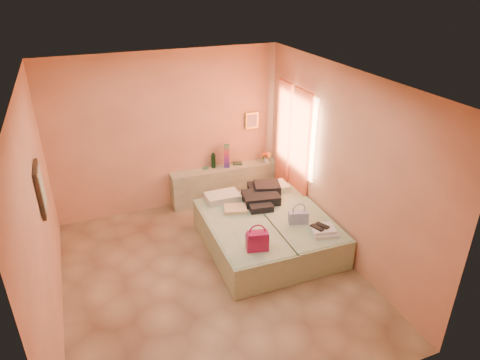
# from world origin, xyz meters

# --- Properties ---
(ground) EXTENTS (4.50, 4.50, 0.00)m
(ground) POSITION_xyz_m (0.00, 0.00, 0.00)
(ground) COLOR tan
(ground) RESTS_ON ground
(room_walls) EXTENTS (4.02, 4.51, 2.81)m
(room_walls) POSITION_xyz_m (0.21, 0.57, 1.79)
(room_walls) COLOR #E6A17A
(room_walls) RESTS_ON ground
(headboard_ledge) EXTENTS (2.05, 0.30, 0.65)m
(headboard_ledge) POSITION_xyz_m (0.98, 2.10, 0.33)
(headboard_ledge) COLOR #ACB796
(headboard_ledge) RESTS_ON ground
(bed_left) EXTENTS (0.93, 2.01, 0.50)m
(bed_left) POSITION_xyz_m (0.60, 0.40, 0.25)
(bed_left) COLOR #A5BD98
(bed_left) RESTS_ON ground
(bed_right) EXTENTS (0.93, 2.01, 0.50)m
(bed_right) POSITION_xyz_m (1.50, 0.40, 0.25)
(bed_right) COLOR #A5BD98
(bed_right) RESTS_ON ground
(water_bottle) EXTENTS (0.09, 0.09, 0.28)m
(water_bottle) POSITION_xyz_m (0.77, 2.17, 0.79)
(water_bottle) COLOR #12321C
(water_bottle) RESTS_ON headboard_ledge
(rainbow_box) EXTENTS (0.12, 0.12, 0.44)m
(rainbow_box) POSITION_xyz_m (1.01, 2.12, 0.87)
(rainbow_box) COLOR #941247
(rainbow_box) RESTS_ON headboard_ledge
(small_dish) EXTENTS (0.14, 0.14, 0.03)m
(small_dish) POSITION_xyz_m (0.62, 2.19, 0.66)
(small_dish) COLOR #498562
(small_dish) RESTS_ON headboard_ledge
(green_book) EXTENTS (0.20, 0.17, 0.03)m
(green_book) POSITION_xyz_m (1.24, 2.16, 0.66)
(green_book) COLOR #23412E
(green_book) RESTS_ON headboard_ledge
(flower_vase) EXTENTS (0.20, 0.20, 0.25)m
(flower_vase) POSITION_xyz_m (1.79, 2.03, 0.77)
(flower_vase) COLOR silver
(flower_vase) RESTS_ON headboard_ledge
(magenta_handbag) EXTENTS (0.33, 0.23, 0.28)m
(magenta_handbag) POSITION_xyz_m (0.58, -0.27, 0.64)
(magenta_handbag) COLOR #941247
(magenta_handbag) RESTS_ON bed_left
(khaki_garment) EXTENTS (0.42, 0.37, 0.06)m
(khaki_garment) POSITION_xyz_m (0.67, 0.81, 0.53)
(khaki_garment) COLOR tan
(khaki_garment) RESTS_ON bed_left
(clothes_pile) EXTENTS (0.75, 0.75, 0.19)m
(clothes_pile) POSITION_xyz_m (1.22, 0.93, 0.59)
(clothes_pile) COLOR black
(clothes_pile) RESTS_ON bed_right
(blue_handbag) EXTENTS (0.32, 0.21, 0.19)m
(blue_handbag) POSITION_xyz_m (1.42, 0.12, 0.60)
(blue_handbag) COLOR #3F5998
(blue_handbag) RESTS_ON bed_right
(towel_stack) EXTENTS (0.42, 0.38, 0.10)m
(towel_stack) POSITION_xyz_m (1.64, -0.28, 0.55)
(towel_stack) COLOR white
(towel_stack) RESTS_ON bed_right
(sandal_pair) EXTENTS (0.22, 0.25, 0.02)m
(sandal_pair) POSITION_xyz_m (1.58, -0.25, 0.61)
(sandal_pair) COLOR black
(sandal_pair) RESTS_ON towel_stack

